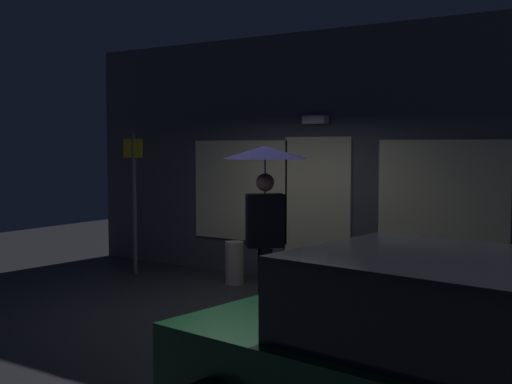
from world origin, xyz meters
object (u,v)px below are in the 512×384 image
object	(u,v)px
parked_car	(481,378)
sidewalk_bollard	(234,263)
street_sign_post	(134,194)
person_with_umbrella	(265,186)

from	to	relation	value
parked_car	sidewalk_bollard	distance (m)	6.25
parked_car	street_sign_post	world-z (taller)	street_sign_post
parked_car	sidewalk_bollard	size ratio (longest dim) A/B	6.30
parked_car	sidewalk_bollard	xyz separation A→B (m)	(-4.70, 4.10, -0.40)
person_with_umbrella	street_sign_post	bearing A→B (deg)	-58.87
parked_car	sidewalk_bollard	bearing A→B (deg)	145.59
street_sign_post	sidewalk_bollard	world-z (taller)	street_sign_post
parked_car	street_sign_post	size ratio (longest dim) A/B	1.78
sidewalk_bollard	person_with_umbrella	bearing A→B (deg)	-41.43
street_sign_post	sidewalk_bollard	bearing A→B (deg)	6.82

